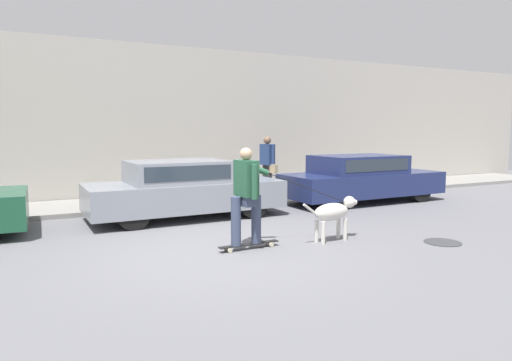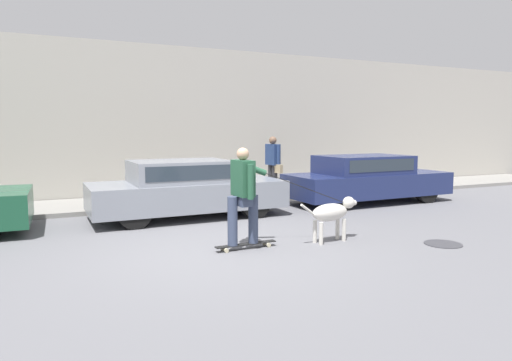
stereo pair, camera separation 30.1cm
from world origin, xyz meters
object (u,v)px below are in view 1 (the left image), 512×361
(parked_car_1, at_px, (183,190))
(dog, at_px, (333,212))
(skateboarder, at_px, (247,192))
(pedestrian_with_bag, at_px, (268,162))
(fire_hydrant, at_px, (263,191))
(parked_car_2, at_px, (361,179))

(parked_car_1, xyz_separation_m, dog, (1.65, -3.19, -0.12))
(skateboarder, distance_m, pedestrian_with_bag, 5.90)
(pedestrian_with_bag, height_order, fire_hydrant, pedestrian_with_bag)
(parked_car_2, height_order, pedestrian_with_bag, pedestrian_with_bag)
(dog, distance_m, skateboarder, 1.63)
(parked_car_1, bearing_deg, skateboarder, -89.34)
(skateboarder, bearing_deg, pedestrian_with_bag, 56.13)
(skateboarder, distance_m, fire_hydrant, 4.49)
(parked_car_2, relative_size, skateboarder, 1.83)
(dog, xyz_separation_m, skateboarder, (-1.57, 0.16, 0.42))
(parked_car_2, relative_size, dog, 3.71)
(dog, xyz_separation_m, fire_hydrant, (0.71, 3.99, -0.14))
(parked_car_1, bearing_deg, dog, -63.57)
(parked_car_1, height_order, dog, parked_car_1)
(parked_car_1, xyz_separation_m, skateboarder, (0.08, -3.03, 0.30))
(parked_car_2, bearing_deg, parked_car_1, 178.83)
(dog, bearing_deg, parked_car_1, 110.03)
(parked_car_2, distance_m, pedestrian_with_bag, 2.69)
(parked_car_1, xyz_separation_m, fire_hydrant, (2.36, 0.79, -0.26))
(parked_car_1, relative_size, pedestrian_with_bag, 2.58)
(dog, bearing_deg, fire_hydrant, 72.65)
(parked_car_2, distance_m, fire_hydrant, 2.68)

